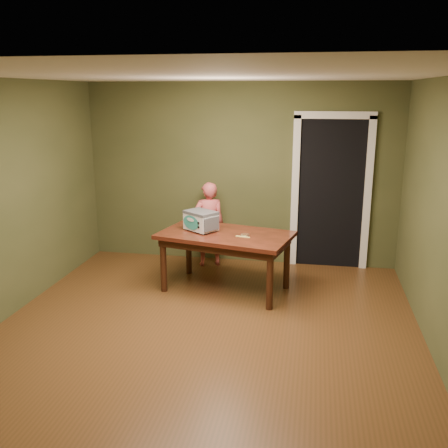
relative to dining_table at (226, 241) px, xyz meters
name	(u,v)px	position (x,y,z in m)	size (l,w,h in m)	color
floor	(203,337)	(-0.01, -1.30, -0.65)	(5.00, 5.00, 0.00)	#553218
room_shell	(201,173)	(-0.01, -1.30, 1.06)	(4.52, 5.02, 2.61)	#494C28
doorway	(330,190)	(1.29, 1.48, 0.41)	(1.10, 0.66, 2.25)	black
dining_table	(226,241)	(0.00, 0.00, 0.00)	(1.76, 1.23, 0.75)	black
toy_oven	(201,220)	(-0.33, 0.06, 0.24)	(0.48, 0.45, 0.25)	#4C4F54
baking_pan	(245,235)	(0.25, -0.07, 0.11)	(0.10, 0.10, 0.02)	silver
spatula	(243,237)	(0.24, -0.13, 0.10)	(0.18, 0.03, 0.01)	#DECE60
child	(209,224)	(-0.41, 0.90, -0.04)	(0.45, 0.29, 1.23)	#D6585A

